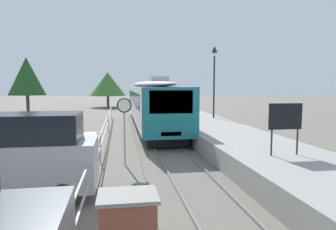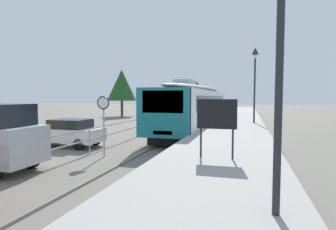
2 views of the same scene
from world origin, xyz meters
name	(u,v)px [view 2 (image 2 of 2)]	position (x,y,z in m)	size (l,w,h in m)	color
ground_plane	(159,130)	(-3.00, 22.00, 0.00)	(160.00, 160.00, 0.00)	#6B665B
track_rails	(194,131)	(0.00, 22.00, 0.03)	(3.20, 60.00, 0.14)	#6B665B
commuter_train	(198,104)	(0.00, 23.46, 2.15)	(2.82, 20.45, 3.74)	silver
station_platform	(236,127)	(3.25, 22.00, 0.45)	(3.90, 60.00, 0.90)	#999691
platform_lamp_mid_platform	(255,71)	(4.53, 20.98, 4.62)	(0.34, 0.34, 5.35)	#232328
platform_notice_board	(217,116)	(3.18, 8.58, 2.19)	(1.20, 0.08, 1.80)	#232328
speed_limit_sign	(103,111)	(-2.27, 11.52, 2.12)	(0.61, 0.10, 2.81)	#9EA0A5
carpark_fence	(90,135)	(-3.30, 12.00, 0.91)	(0.06, 36.06, 1.25)	#9EA0A5
parked_hatchback_white	(68,132)	(-5.54, 13.42, 0.79)	(4.05, 1.87, 1.53)	white
tree_behind_carpark	(122,85)	(-12.96, 36.13, 4.39)	(4.12, 4.12, 6.57)	brown
tree_behind_station_far	(197,92)	(-4.28, 46.99, 3.58)	(5.57, 5.57, 5.39)	brown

